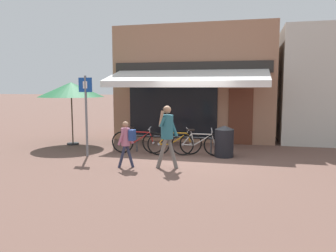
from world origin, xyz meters
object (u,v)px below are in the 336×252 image
(bicycle_red, at_px, (138,142))
(bicycle_orange, at_px, (175,143))
(pedestrian_child, at_px, (127,139))
(litter_bin, at_px, (224,141))
(parking_sign, at_px, (86,108))
(pedestrian_adult, at_px, (167,130))
(cafe_parasol, at_px, (71,90))
(bicycle_silver, at_px, (199,144))

(bicycle_red, relative_size, bicycle_orange, 1.03)
(pedestrian_child, bearing_deg, bicycle_orange, -113.52)
(litter_bin, bearing_deg, parking_sign, -167.25)
(bicycle_red, bearing_deg, litter_bin, -4.37)
(pedestrian_adult, bearing_deg, parking_sign, -7.51)
(pedestrian_adult, distance_m, cafe_parasol, 5.18)
(pedestrian_adult, height_order, cafe_parasol, cafe_parasol)
(bicycle_orange, height_order, pedestrian_adult, pedestrian_adult)
(bicycle_red, height_order, pedestrian_child, pedestrian_child)
(pedestrian_adult, relative_size, cafe_parasol, 0.70)
(bicycle_silver, height_order, pedestrian_adult, pedestrian_adult)
(pedestrian_adult, xyz_separation_m, cafe_parasol, (-4.33, 2.67, 1.02))
(bicycle_silver, bearing_deg, bicycle_orange, 173.93)
(bicycle_red, bearing_deg, bicycle_silver, -4.95)
(cafe_parasol, bearing_deg, bicycle_red, -18.85)
(pedestrian_adult, relative_size, parking_sign, 0.67)
(bicycle_orange, height_order, pedestrian_child, pedestrian_child)
(pedestrian_child, relative_size, parking_sign, 0.50)
(pedestrian_adult, bearing_deg, cafe_parasol, -21.80)
(parking_sign, height_order, cafe_parasol, parking_sign)
(pedestrian_child, bearing_deg, pedestrian_adult, -168.28)
(bicycle_red, distance_m, pedestrian_adult, 2.27)
(bicycle_red, bearing_deg, pedestrian_child, -87.03)
(pedestrian_adult, relative_size, litter_bin, 1.73)
(cafe_parasol, bearing_deg, parking_sign, -49.43)
(bicycle_orange, xyz_separation_m, cafe_parasol, (-4.15, 0.96, 1.66))
(pedestrian_child, distance_m, parking_sign, 2.16)
(pedestrian_child, bearing_deg, litter_bin, -138.99)
(litter_bin, bearing_deg, pedestrian_adult, -126.97)
(bicycle_red, xyz_separation_m, bicycle_orange, (1.22, 0.04, 0.00))
(pedestrian_child, height_order, cafe_parasol, cafe_parasol)
(bicycle_silver, xyz_separation_m, pedestrian_adult, (-0.58, -1.75, 0.65))
(pedestrian_adult, distance_m, parking_sign, 2.97)
(bicycle_red, distance_m, bicycle_orange, 1.22)
(bicycle_silver, xyz_separation_m, pedestrian_child, (-1.64, -1.94, 0.41))
(pedestrian_adult, bearing_deg, litter_bin, -117.12)
(bicycle_orange, height_order, bicycle_silver, bicycle_silver)
(cafe_parasol, bearing_deg, litter_bin, -8.53)
(bicycle_silver, bearing_deg, cafe_parasol, 159.93)
(bicycle_silver, bearing_deg, litter_bin, -5.03)
(bicycle_red, bearing_deg, pedestrian_adult, -57.33)
(pedestrian_adult, height_order, parking_sign, parking_sign)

